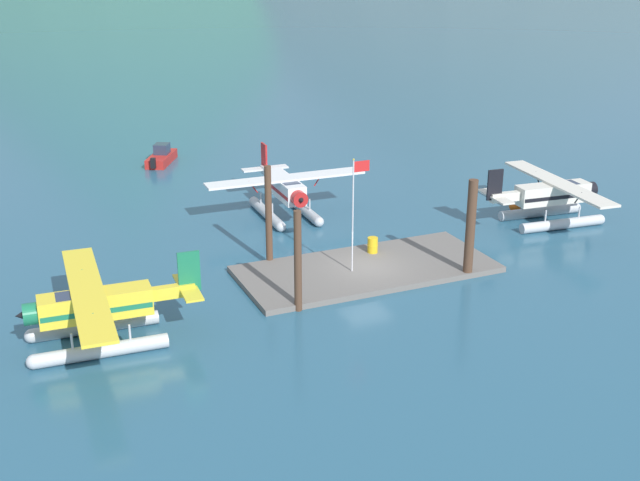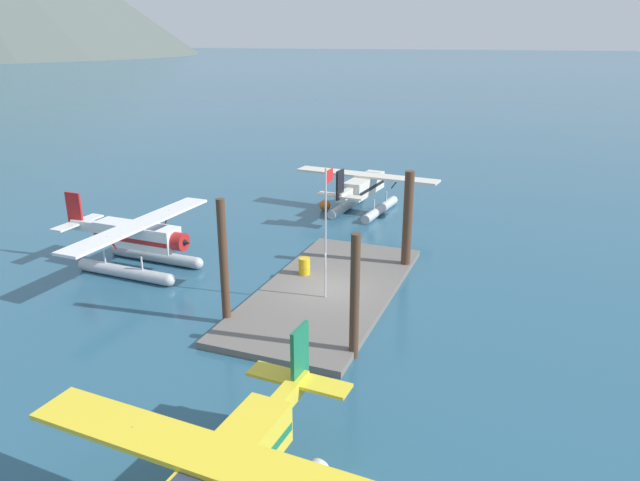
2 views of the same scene
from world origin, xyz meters
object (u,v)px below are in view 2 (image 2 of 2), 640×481
object	(u,v)px
flagpole	(327,218)
seaplane_white_bow_centre	(138,242)
mooring_buoy	(325,205)
seaplane_cream_stbd_fwd	(364,190)
fuel_drum	(304,266)

from	to	relation	value
flagpole	seaplane_white_bow_centre	xyz separation A→B (m)	(0.24, 10.72, -2.54)
flagpole	mooring_buoy	size ratio (longest dim) A/B	7.75
flagpole	mooring_buoy	world-z (taller)	flagpole
seaplane_cream_stbd_fwd	fuel_drum	bearing A→B (deg)	-176.48
mooring_buoy	seaplane_cream_stbd_fwd	distance (m)	3.03
flagpole	seaplane_white_bow_centre	distance (m)	11.02
fuel_drum	mooring_buoy	bearing A→B (deg)	15.89
seaplane_white_bow_centre	mooring_buoy	bearing A→B (deg)	-20.30
seaplane_white_bow_centre	seaplane_cream_stbd_fwd	distance (m)	16.87
flagpole	seaplane_white_bow_centre	world-z (taller)	flagpole
fuel_drum	mooring_buoy	distance (m)	12.78
flagpole	seaplane_white_bow_centre	bearing A→B (deg)	88.73
fuel_drum	seaplane_cream_stbd_fwd	distance (m)	13.07
mooring_buoy	flagpole	bearing A→B (deg)	-159.14
flagpole	fuel_drum	xyz separation A→B (m)	(2.11, 1.99, -3.38)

